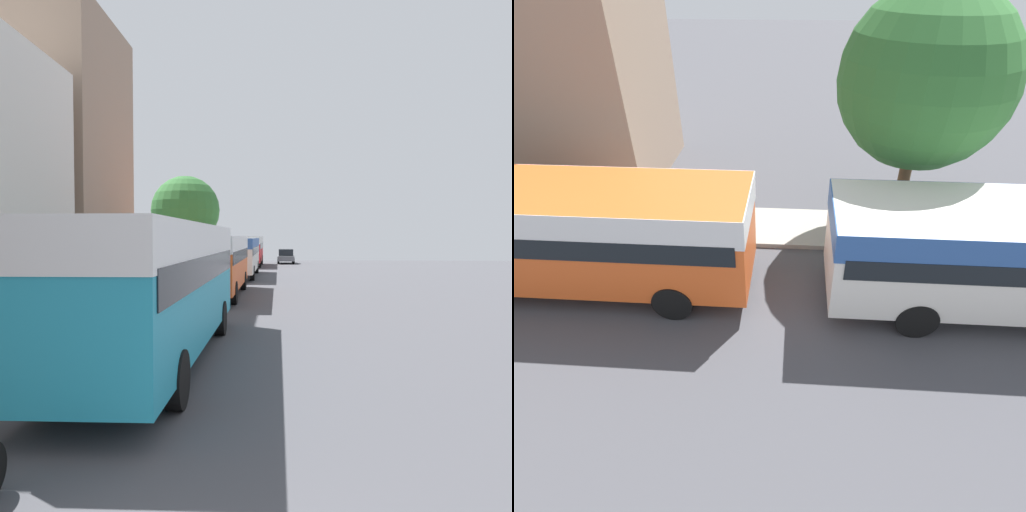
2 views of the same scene
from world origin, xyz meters
TOP-DOWN VIEW (x-y plane):
  - building_far_terrace at (-9.12, 19.34)m, footprint 5.85×6.46m
  - bus_following at (-2.03, 22.06)m, footprint 2.54×9.67m
  - street_tree at (-5.21, 31.20)m, footprint 4.59×4.59m

SIDE VIEW (x-z plane):
  - bus_following at x=-2.03m, z-range 0.44..3.37m
  - street_tree at x=-5.21m, z-range 1.26..8.08m
  - building_far_terrace at x=-9.12m, z-range 0.00..12.20m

